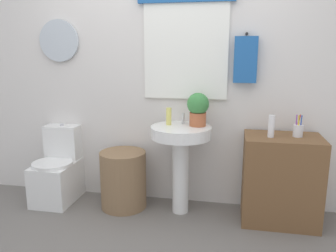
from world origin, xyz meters
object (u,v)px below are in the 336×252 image
laundry_hamper (123,180)px  wooden_cabinet (281,179)px  pedestal_sink (181,148)px  lotion_bottle (271,126)px  soap_bottle (169,116)px  toilet (58,172)px  potted_plant (198,108)px  toothbrush_cup (298,130)px

laundry_hamper → wooden_cabinet: bearing=0.0°
pedestal_sink → lotion_bottle: (0.76, -0.04, 0.24)m
wooden_cabinet → soap_bottle: 1.11m
wooden_cabinet → lotion_bottle: 0.49m
wooden_cabinet → laundry_hamper: bearing=180.0°
toilet → potted_plant: potted_plant is taller
toilet → laundry_hamper: (0.69, -0.03, -0.01)m
potted_plant → lotion_bottle: size_ratio=1.60×
pedestal_sink → toothbrush_cup: toothbrush_cup is taller
pedestal_sink → toilet: bearing=178.4°
pedestal_sink → lotion_bottle: bearing=-3.0°
soap_bottle → toilet: bearing=-179.2°
pedestal_sink → soap_bottle: 0.30m
toilet → laundry_hamper: toilet is taller
wooden_cabinet → potted_plant: (-0.73, 0.06, 0.59)m
pedestal_sink → wooden_cabinet: bearing=0.0°
pedestal_sink → lotion_bottle: lotion_bottle is taller
toilet → toothbrush_cup: 2.28m
laundry_hamper → soap_bottle: soap_bottle is taller
potted_plant → toothbrush_cup: potted_plant is taller
soap_bottle → toothbrush_cup: (1.10, -0.03, -0.07)m
laundry_hamper → pedestal_sink: pedestal_sink is taller
wooden_cabinet → potted_plant: bearing=175.3°
soap_bottle → potted_plant: potted_plant is taller
pedestal_sink → potted_plant: (0.14, 0.06, 0.36)m
toilet → lotion_bottle: size_ratio=4.06×
toilet → soap_bottle: soap_bottle is taller
potted_plant → lotion_bottle: 0.64m
laundry_hamper → potted_plant: 0.98m
wooden_cabinet → soap_bottle: bearing=177.1°
laundry_hamper → soap_bottle: (0.43, 0.05, 0.62)m
toilet → soap_bottle: size_ratio=4.82×
toilet → laundry_hamper: 0.69m
laundry_hamper → toothbrush_cup: bearing=0.7°
laundry_hamper → wooden_cabinet: 1.42m
potted_plant → toothbrush_cup: (0.84, -0.04, -0.16)m
laundry_hamper → pedestal_sink: 0.65m
toilet → soap_bottle: bearing=0.8°
toilet → toothbrush_cup: size_ratio=4.05×
toilet → potted_plant: 1.54m
soap_bottle → potted_plant: size_ratio=0.53×
soap_bottle → pedestal_sink: bearing=-22.6°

